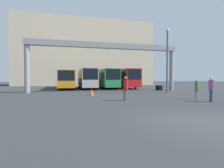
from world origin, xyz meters
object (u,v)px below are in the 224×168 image
at_px(pedestrian_mid_left, 197,89).
at_px(traffic_cone, 92,92).
at_px(bus_slot_1, 87,78).
at_px(tire_stack, 159,88).
at_px(pedestrian_near_right, 126,88).
at_px(bus_slot_3, 124,78).
at_px(bus_slot_2, 106,78).
at_px(pedestrian_mid_right, 211,89).
at_px(bus_slot_0, 67,79).
at_px(lamp_post, 167,58).

height_order(pedestrian_mid_left, traffic_cone, pedestrian_mid_left).
bearing_deg(bus_slot_1, tire_stack, -37.61).
xyz_separation_m(pedestrian_mid_left, pedestrian_near_right, (-5.89, 0.60, 0.14)).
xyz_separation_m(bus_slot_3, pedestrian_mid_left, (0.08, -18.65, -1.07)).
distance_m(bus_slot_2, pedestrian_near_right, 18.54).
height_order(bus_slot_3, pedestrian_mid_left, bus_slot_3).
relative_size(bus_slot_1, pedestrian_mid_right, 5.67).
height_order(bus_slot_0, tire_stack, bus_slot_0).
xyz_separation_m(pedestrian_mid_right, traffic_cone, (-7.73, 7.03, -0.64)).
bearing_deg(lamp_post, tire_stack, 70.52).
bearing_deg(bus_slot_1, pedestrian_mid_left, -69.47).
distance_m(bus_slot_3, pedestrian_near_right, 18.99).
height_order(bus_slot_0, lamp_post, lamp_post).
height_order(bus_slot_2, pedestrian_near_right, bus_slot_2).
bearing_deg(pedestrian_mid_left, bus_slot_0, -55.85).
relative_size(pedestrian_mid_right, tire_stack, 1.75).
distance_m(traffic_cone, lamp_post, 9.70).
relative_size(bus_slot_0, bus_slot_3, 1.15).
relative_size(pedestrian_mid_left, pedestrian_mid_right, 0.87).
bearing_deg(pedestrian_mid_right, tire_stack, 40.18).
height_order(bus_slot_2, traffic_cone, bus_slot_2).
distance_m(pedestrian_mid_left, tire_stack, 11.38).
bearing_deg(bus_slot_1, bus_slot_0, 165.15).
height_order(bus_slot_1, traffic_cone, bus_slot_1).
distance_m(bus_slot_2, pedestrian_mid_right, 20.89).
relative_size(bus_slot_2, bus_slot_3, 1.06).
bearing_deg(bus_slot_0, pedestrian_near_right, -76.64).
bearing_deg(bus_slot_3, pedestrian_mid_right, -90.16).
bearing_deg(bus_slot_1, pedestrian_near_right, -86.66).
bearing_deg(pedestrian_mid_right, pedestrian_near_right, 122.02).
distance_m(pedestrian_mid_left, pedestrian_near_right, 5.92).
xyz_separation_m(bus_slot_0, bus_slot_3, (10.29, -0.79, 0.18)).
bearing_deg(tire_stack, pedestrian_mid_left, -104.27).
bearing_deg(traffic_cone, bus_slot_1, 85.97).
distance_m(bus_slot_1, bus_slot_3, 6.86).
bearing_deg(tire_stack, bus_slot_3, 110.71).
height_order(pedestrian_mid_right, pedestrian_near_right, pedestrian_near_right).
relative_size(bus_slot_3, traffic_cone, 16.03).
height_order(bus_slot_3, pedestrian_near_right, bus_slot_3).
relative_size(bus_slot_3, lamp_post, 1.41).
distance_m(pedestrian_mid_right, traffic_cone, 10.47).
xyz_separation_m(tire_stack, lamp_post, (-1.75, -4.95, 3.74)).
height_order(bus_slot_3, lamp_post, lamp_post).
bearing_deg(pedestrian_mid_left, pedestrian_mid_right, 91.36).
bearing_deg(bus_slot_1, lamp_post, -57.32).
bearing_deg(pedestrian_mid_right, traffic_cone, 100.93).
distance_m(tire_stack, lamp_post, 6.44).
xyz_separation_m(bus_slot_2, tire_stack, (6.31, -7.94, -1.53)).
bearing_deg(lamp_post, pedestrian_near_right, -141.74).
xyz_separation_m(pedestrian_near_right, lamp_post, (6.94, 5.48, 3.11)).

